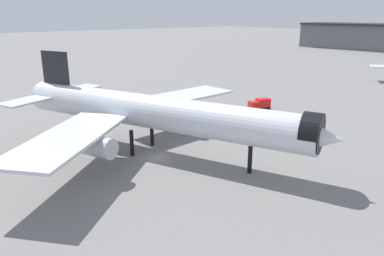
% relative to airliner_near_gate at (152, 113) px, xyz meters
% --- Properties ---
extents(ground, '(900.00, 900.00, 0.00)m').
position_rel_airliner_near_gate_xyz_m(ground, '(2.39, -0.54, -7.38)').
color(ground, slate).
extents(airliner_near_gate, '(59.57, 53.38, 16.75)m').
position_rel_airliner_near_gate_xyz_m(airliner_near_gate, '(0.00, 0.00, 0.00)').
color(airliner_near_gate, silver).
rests_on(airliner_near_gate, ground).
extents(service_truck_front, '(3.98, 5.95, 3.00)m').
position_rel_airliner_near_gate_xyz_m(service_truck_front, '(-8.64, 37.57, -5.79)').
color(service_truck_front, black).
rests_on(service_truck_front, ground).
extents(traffic_cone_near_nose, '(0.56, 0.56, 0.71)m').
position_rel_airliner_near_gate_xyz_m(traffic_cone_near_nose, '(-1.61, 36.52, -7.02)').
color(traffic_cone_near_nose, '#F2600C').
rests_on(traffic_cone_near_nose, ground).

